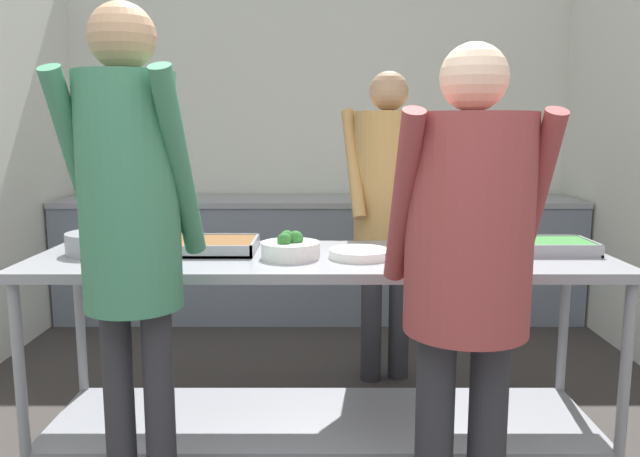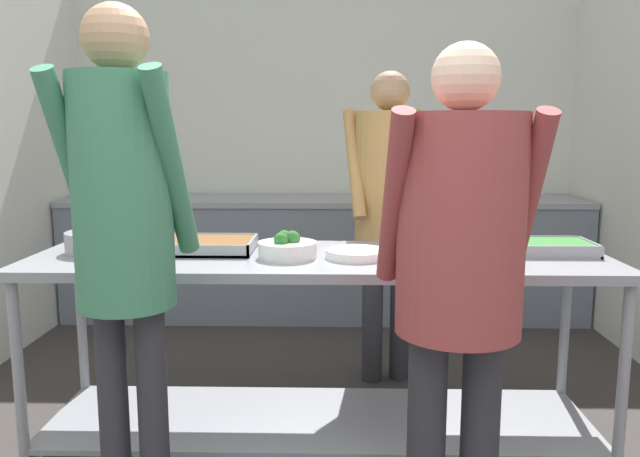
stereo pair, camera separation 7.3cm
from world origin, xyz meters
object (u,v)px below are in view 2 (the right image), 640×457
object	(u,v)px
sauce_pan	(101,241)
serving_tray_roast	(207,245)
cook_behind_counter	(388,194)
serving_tray_greens	(436,245)
serving_tray_vegetables	(541,247)
water_bottle	(418,181)
broccoli_bowl	(287,248)
guest_serving_left	(460,252)
guest_serving_right	(124,215)
plate_stack	(357,254)

from	to	relation	value
sauce_pan	serving_tray_roast	world-z (taller)	sauce_pan
cook_behind_counter	serving_tray_greens	bearing A→B (deg)	-76.23
serving_tray_roast	serving_tray_greens	size ratio (longest dim) A/B	1.06
serving_tray_vegetables	water_bottle	world-z (taller)	water_bottle
serving_tray_roast	cook_behind_counter	size ratio (longest dim) A/B	0.24
broccoli_bowl	serving_tray_vegetables	bearing A→B (deg)	6.52
broccoli_bowl	cook_behind_counter	bearing A→B (deg)	59.35
broccoli_bowl	guest_serving_left	size ratio (longest dim) A/B	0.15
serving_tray_vegetables	guest_serving_right	world-z (taller)	guest_serving_right
serving_tray_greens	guest_serving_right	bearing A→B (deg)	-146.80
serving_tray_roast	broccoli_bowl	size ratio (longest dim) A/B	1.68
plate_stack	cook_behind_counter	world-z (taller)	cook_behind_counter
guest_serving_right	water_bottle	bearing A→B (deg)	63.95
serving_tray_roast	serving_tray_greens	bearing A→B (deg)	2.08
sauce_pan	serving_tray_greens	size ratio (longest dim) A/B	1.13
sauce_pan	guest_serving_right	size ratio (longest dim) A/B	0.25
sauce_pan	serving_tray_greens	xyz separation A→B (m)	(1.47, 0.07, -0.02)
serving_tray_vegetables	water_bottle	distance (m)	2.00
guest_serving_left	cook_behind_counter	world-z (taller)	cook_behind_counter
sauce_pan	serving_tray_roast	distance (m)	0.46
serving_tray_roast	serving_tray_greens	xyz separation A→B (m)	(1.01, 0.04, -0.00)
serving_tray_roast	guest_serving_right	distance (m)	0.75
broccoli_bowl	serving_tray_greens	bearing A→B (deg)	15.10
broccoli_bowl	water_bottle	distance (m)	2.26
plate_stack	guest_serving_left	xyz separation A→B (m)	(0.30, -0.62, 0.13)
serving_tray_vegetables	guest_serving_left	distance (m)	0.90
plate_stack	serving_tray_greens	bearing A→B (deg)	25.68
sauce_pan	plate_stack	distance (m)	1.12
serving_tray_greens	guest_serving_left	world-z (taller)	guest_serving_left
serving_tray_greens	guest_serving_left	bearing A→B (deg)	-94.19
sauce_pan	cook_behind_counter	size ratio (longest dim) A/B	0.26
plate_stack	serving_tray_vegetables	xyz separation A→B (m)	(0.80, 0.12, 0.01)
broccoli_bowl	guest_serving_right	xyz separation A→B (m)	(-0.49, -0.57, 0.21)
cook_behind_counter	water_bottle	size ratio (longest dim) A/B	6.04
serving_tray_greens	broccoli_bowl	bearing A→B (deg)	-164.90
plate_stack	guest_serving_right	distance (m)	0.99
plate_stack	serving_tray_vegetables	bearing A→B (deg)	8.69
plate_stack	serving_tray_greens	world-z (taller)	serving_tray_greens
sauce_pan	water_bottle	world-z (taller)	water_bottle
plate_stack	guest_serving_left	bearing A→B (deg)	-63.91
sauce_pan	guest_serving_left	distance (m)	1.59
serving_tray_roast	broccoli_bowl	distance (m)	0.39
sauce_pan	water_bottle	distance (m)	2.59
serving_tray_greens	serving_tray_vegetables	distance (m)	0.45
plate_stack	sauce_pan	bearing A→B (deg)	174.87
broccoli_bowl	guest_serving_left	world-z (taller)	guest_serving_left
broccoli_bowl	guest_serving_left	xyz separation A→B (m)	(0.59, -0.62, 0.11)
serving_tray_roast	serving_tray_greens	world-z (taller)	same
serving_tray_greens	plate_stack	bearing A→B (deg)	-154.32
broccoli_bowl	guest_serving_right	size ratio (longest dim) A/B	0.14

